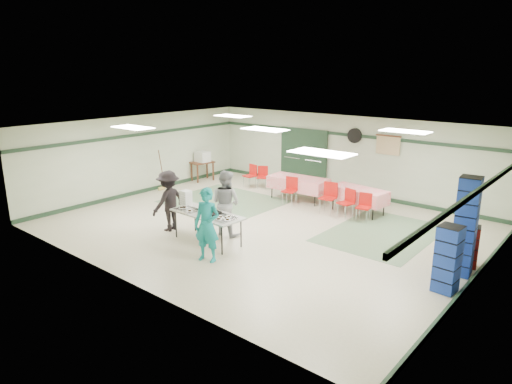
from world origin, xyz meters
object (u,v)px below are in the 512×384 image
Objects in this scene: dining_table_a at (358,195)px; chair_loose_b at (251,173)px; volunteer_grey at (226,203)px; chair_b at (329,194)px; serving_table at (207,215)px; chair_a at (348,200)px; crate_stack_blue_a at (466,227)px; crate_stack_blue_b at (448,259)px; crate_stack_red at (470,246)px; dining_table_b at (298,183)px; chair_d at (291,188)px; volunteer_teal at (207,225)px; printer_table at (202,165)px; chair_c at (365,204)px; chair_loose_a at (263,175)px; office_printer at (203,157)px; broom at (162,169)px; volunteer_dark at (169,201)px.

chair_loose_b reaches higher than dining_table_a.
volunteer_grey is 3.53m from chair_b.
serving_table is 2.37× the size of chair_a.
crate_stack_blue_a is 1.06m from crate_stack_blue_b.
chair_loose_b is (-3.80, 0.84, -0.06)m from chair_b.
crate_stack_blue_b is at bearing -90.00° from crate_stack_red.
dining_table_b is 0.57m from chair_d.
chair_b is at bearing 162.41° from crate_stack_red.
crate_stack_red is at bearing 28.27° from serving_table.
chair_loose_b is at bearing 106.05° from volunteer_teal.
volunteer_grey is at bearing -103.09° from chair_a.
dining_table_a is 1.89× the size of printer_table.
volunteer_grey is 5.67m from crate_stack_blue_a.
dining_table_a is 1.92× the size of chair_b.
chair_c reaches higher than chair_loose_a.
chair_c is 0.92× the size of chair_d.
dining_table_a is 0.76m from chair_c.
chair_d is at bearing 87.69° from volunteer_teal.
dining_table_a is 3.58× the size of office_printer.
chair_a is 1.04× the size of chair_c.
chair_a is at bearing 9.64° from broom.
printer_table is (-10.30, 2.32, -0.43)m from crate_stack_blue_a.
volunteer_dark is 5.64m from office_printer.
crate_stack_blue_a reaches higher than volunteer_dark.
chair_a is (2.15, -0.57, -0.05)m from dining_table_b.
serving_table is 3.99× the size of office_printer.
serving_table is 1.12× the size of dining_table_a.
chair_d is (-0.36, 4.04, -0.18)m from serving_table.
dining_table_b is at bearing -89.49° from volunteer_grey.
broom reaches higher than dining_table_b.
chair_d is 0.65× the size of crate_stack_blue_b.
dining_table_b is 2.16× the size of chair_b.
volunteer_teal is 0.95× the size of dining_table_a.
volunteer_dark is 1.72× the size of printer_table.
volunteer_dark is 1.75× the size of chair_b.
broom is (-6.62, -1.50, 0.23)m from chair_a.
chair_c is 4.71m from chair_loose_a.
printer_table is (-6.59, -0.17, 0.07)m from dining_table_a.
crate_stack_blue_a reaches higher than dining_table_a.
chair_loose_a is (-3.17, 5.87, -0.36)m from volunteer_teal.
chair_loose_b is at bearing 23.82° from printer_table.
chair_b is at bearing -133.38° from dining_table_a.
volunteer_teal is 1.73m from volunteer_grey.
chair_b is at bearing -46.88° from chair_loose_a.
crate_stack_blue_b is (4.39, -2.91, 0.10)m from chair_b.
volunteer_dark is at bearing -176.65° from serving_table.
office_printer reaches higher than crate_stack_red.
chair_a is 0.90× the size of crate_stack_red.
printer_table is 0.66× the size of broom.
volunteer_grey reaches higher than chair_loose_b.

